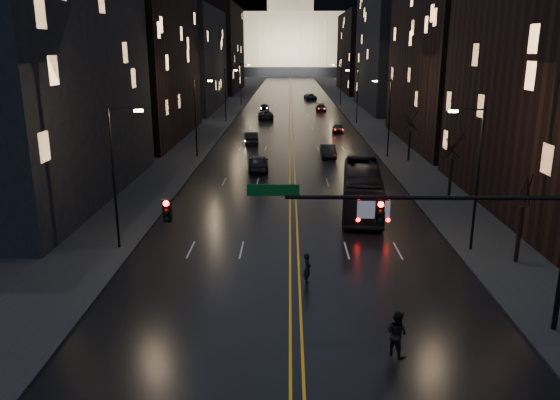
{
  "coord_description": "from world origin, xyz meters",
  "views": [
    {
      "loc": [
        -0.35,
        -22.08,
        12.23
      ],
      "look_at": [
        -0.9,
        10.92,
        3.02
      ],
      "focal_mm": 35.0,
      "sensor_mm": 36.0,
      "label": 1
    }
  ],
  "objects_px": {
    "bus": "(362,189)",
    "pedestrian_a": "(307,269)",
    "oncoming_car_a": "(259,163)",
    "traffic_signal": "(436,223)",
    "oncoming_car_b": "(251,138)",
    "pedestrian_b": "(397,333)",
    "receding_car_a": "(328,151)"
  },
  "relations": [
    {
      "from": "traffic_signal",
      "to": "oncoming_car_a",
      "type": "height_order",
      "value": "traffic_signal"
    },
    {
      "from": "oncoming_car_b",
      "to": "bus",
      "type": "bearing_deg",
      "value": 102.12
    },
    {
      "from": "bus",
      "to": "pedestrian_a",
      "type": "xyz_separation_m",
      "value": [
        -4.67,
        -13.96,
        -0.82
      ]
    },
    {
      "from": "bus",
      "to": "pedestrian_a",
      "type": "height_order",
      "value": "bus"
    },
    {
      "from": "traffic_signal",
      "to": "bus",
      "type": "relative_size",
      "value": 1.43
    },
    {
      "from": "bus",
      "to": "receding_car_a",
      "type": "bearing_deg",
      "value": 99.23
    },
    {
      "from": "receding_car_a",
      "to": "pedestrian_a",
      "type": "height_order",
      "value": "pedestrian_a"
    },
    {
      "from": "traffic_signal",
      "to": "oncoming_car_b",
      "type": "height_order",
      "value": "traffic_signal"
    },
    {
      "from": "bus",
      "to": "pedestrian_b",
      "type": "xyz_separation_m",
      "value": [
        -1.24,
        -20.96,
        -0.7
      ]
    },
    {
      "from": "bus",
      "to": "traffic_signal",
      "type": "bearing_deg",
      "value": -82.13
    },
    {
      "from": "oncoming_car_b",
      "to": "pedestrian_a",
      "type": "height_order",
      "value": "pedestrian_a"
    },
    {
      "from": "receding_car_a",
      "to": "pedestrian_b",
      "type": "distance_m",
      "value": 42.11
    },
    {
      "from": "oncoming_car_b",
      "to": "pedestrian_b",
      "type": "height_order",
      "value": "pedestrian_b"
    },
    {
      "from": "oncoming_car_a",
      "to": "oncoming_car_b",
      "type": "xyz_separation_m",
      "value": [
        -1.91,
        16.72,
        -0.06
      ]
    },
    {
      "from": "bus",
      "to": "receding_car_a",
      "type": "relative_size",
      "value": 2.64
    },
    {
      "from": "oncoming_car_b",
      "to": "receding_car_a",
      "type": "xyz_separation_m",
      "value": [
        9.58,
        -9.51,
        -0.04
      ]
    },
    {
      "from": "traffic_signal",
      "to": "receding_car_a",
      "type": "bearing_deg",
      "value": 92.44
    },
    {
      "from": "bus",
      "to": "oncoming_car_a",
      "type": "height_order",
      "value": "bus"
    },
    {
      "from": "pedestrian_b",
      "to": "bus",
      "type": "bearing_deg",
      "value": -47.7
    },
    {
      "from": "traffic_signal",
      "to": "receding_car_a",
      "type": "height_order",
      "value": "traffic_signal"
    },
    {
      "from": "oncoming_car_a",
      "to": "traffic_signal",
      "type": "bearing_deg",
      "value": 102.85
    },
    {
      "from": "traffic_signal",
      "to": "oncoming_car_b",
      "type": "distance_m",
      "value": 51.07
    },
    {
      "from": "oncoming_car_b",
      "to": "pedestrian_b",
      "type": "xyz_separation_m",
      "value": [
        9.48,
        -51.62,
        0.19
      ]
    },
    {
      "from": "pedestrian_b",
      "to": "oncoming_car_b",
      "type": "bearing_deg",
      "value": -33.9
    },
    {
      "from": "pedestrian_a",
      "to": "bus",
      "type": "bearing_deg",
      "value": -13.04
    },
    {
      "from": "oncoming_car_b",
      "to": "pedestrian_b",
      "type": "relative_size",
      "value": 2.46
    },
    {
      "from": "traffic_signal",
      "to": "bus",
      "type": "height_order",
      "value": "traffic_signal"
    },
    {
      "from": "receding_car_a",
      "to": "pedestrian_a",
      "type": "distance_m",
      "value": 35.28
    },
    {
      "from": "traffic_signal",
      "to": "receding_car_a",
      "type": "relative_size",
      "value": 3.77
    },
    {
      "from": "pedestrian_a",
      "to": "traffic_signal",
      "type": "bearing_deg",
      "value": -128.23
    },
    {
      "from": "bus",
      "to": "oncoming_car_b",
      "type": "distance_m",
      "value": 32.49
    },
    {
      "from": "receding_car_a",
      "to": "bus",
      "type": "bearing_deg",
      "value": -88.01
    }
  ]
}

